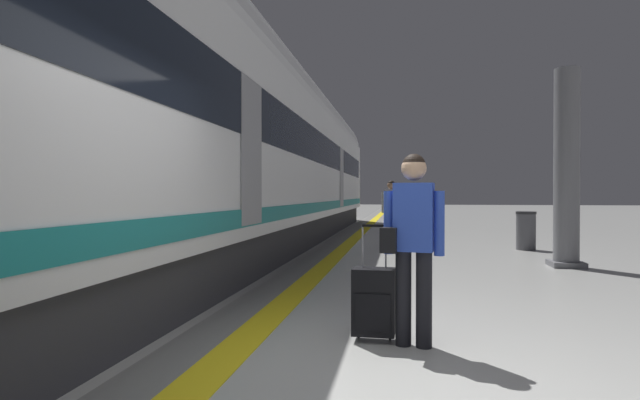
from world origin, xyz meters
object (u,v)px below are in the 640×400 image
at_px(rolling_suitcase_foreground, 374,302).
at_px(duffel_bag_near, 403,238).
at_px(high_speed_train, 251,144).
at_px(waste_bin, 526,231).
at_px(traveller_foreground, 412,235).
at_px(platform_pillar, 567,172).
at_px(passenger_near, 391,206).

xyz_separation_m(rolling_suitcase_foreground, duffel_bag_near, (0.28, 8.75, -0.20)).
relative_size(high_speed_train, duffel_bag_near, 67.51).
bearing_deg(waste_bin, duffel_bag_near, 162.34).
xyz_separation_m(traveller_foreground, platform_pillar, (2.86, 5.19, 0.76)).
bearing_deg(waste_bin, high_speed_train, -169.86).
bearing_deg(passenger_near, rolling_suitcase_foreground, -89.71).
distance_m(traveller_foreground, waste_bin, 8.42).
xyz_separation_m(high_speed_train, waste_bin, (6.42, 1.15, -2.04)).
height_order(high_speed_train, passenger_near, high_speed_train).
height_order(traveller_foreground, duffel_bag_near, traveller_foreground).
relative_size(rolling_suitcase_foreground, waste_bin, 1.15).
xyz_separation_m(rolling_suitcase_foreground, passenger_near, (-0.05, 9.05, 0.65)).
bearing_deg(platform_pillar, high_speed_train, 166.22).
bearing_deg(rolling_suitcase_foreground, waste_bin, 68.08).
bearing_deg(duffel_bag_near, platform_pillar, -51.33).
distance_m(high_speed_train, platform_pillar, 6.70).
distance_m(high_speed_train, traveller_foreground, 7.82).
height_order(traveller_foreground, waste_bin, traveller_foreground).
height_order(passenger_near, waste_bin, passenger_near).
xyz_separation_m(duffel_bag_near, waste_bin, (2.88, -0.92, 0.30)).
bearing_deg(duffel_bag_near, rolling_suitcase_foreground, -91.81).
height_order(duffel_bag_near, waste_bin, waste_bin).
bearing_deg(passenger_near, platform_pillar, -50.63).
bearing_deg(traveller_foreground, duffel_bag_near, 90.38).
relative_size(traveller_foreground, duffel_bag_near, 3.79).
distance_m(traveller_foreground, rolling_suitcase_foreground, 0.70).
relative_size(passenger_near, waste_bin, 1.86).
xyz_separation_m(high_speed_train, duffel_bag_near, (3.54, 2.06, -2.35)).
bearing_deg(platform_pillar, passenger_near, 129.37).
xyz_separation_m(traveller_foreground, rolling_suitcase_foreground, (-0.33, 0.09, -0.61)).
distance_m(rolling_suitcase_foreground, waste_bin, 8.44).
height_order(duffel_bag_near, platform_pillar, platform_pillar).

